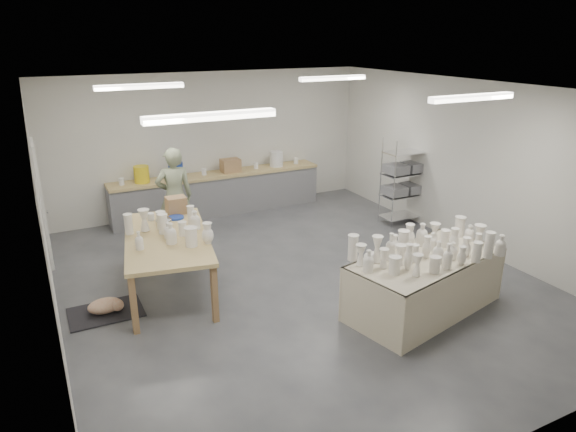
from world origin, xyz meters
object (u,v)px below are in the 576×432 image
work_table (169,233)px  red_stool (174,225)px  potter (175,197)px  drying_table (424,281)px

work_table → red_stool: 2.16m
potter → red_stool: size_ratio=4.45×
drying_table → red_stool: bearing=106.9°
drying_table → potter: bearing=108.6°
work_table → red_stool: work_table is taller
drying_table → potter: potter is taller
drying_table → potter: (-2.46, 4.01, 0.46)m
drying_table → red_stool: drying_table is taller
work_table → red_stool: bearing=85.0°
work_table → potter: bearing=82.7°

